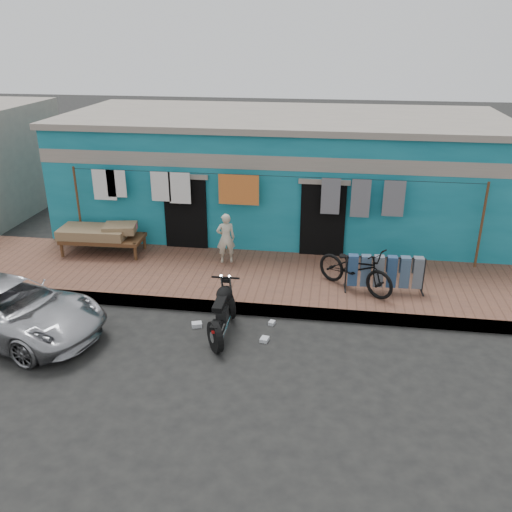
{
  "coord_description": "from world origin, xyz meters",
  "views": [
    {
      "loc": [
        1.56,
        -8.35,
        5.54
      ],
      "look_at": [
        0.0,
        2.0,
        1.15
      ],
      "focal_mm": 38.0,
      "sensor_mm": 36.0,
      "label": 1
    }
  ],
  "objects": [
    {
      "name": "car",
      "position": [
        -4.56,
        0.09,
        0.56
      ],
      "size": [
        4.27,
        2.68,
        1.12
      ],
      "primitive_type": "imported",
      "rotation": [
        0.0,
        0.0,
        1.33
      ],
      "color": "#B1B1B6",
      "rests_on": "ground"
    },
    {
      "name": "jeans_rack",
      "position": [
        2.73,
        2.61,
        0.67
      ],
      "size": [
        1.78,
        0.52,
        0.84
      ],
      "primitive_type": null,
      "rotation": [
        0.0,
        0.0,
        0.05
      ],
      "color": "black",
      "rests_on": "sidewalk"
    },
    {
      "name": "litter_a",
      "position": [
        -1.04,
        0.89,
        0.04
      ],
      "size": [
        0.24,
        0.21,
        0.09
      ],
      "primitive_type": "cube",
      "rotation": [
        0.0,
        0.0,
        0.33
      ],
      "color": "silver",
      "rests_on": "ground"
    },
    {
      "name": "bicycle",
      "position": [
        2.1,
        2.58,
        0.86
      ],
      "size": [
        1.92,
        1.65,
        1.22
      ],
      "primitive_type": "imported",
      "rotation": [
        0.0,
        0.0,
        0.94
      ],
      "color": "black",
      "rests_on": "sidewalk"
    },
    {
      "name": "sidewalk",
      "position": [
        0.0,
        3.0,
        0.12
      ],
      "size": [
        28.0,
        3.0,
        0.25
      ],
      "primitive_type": "cube",
      "color": "brown",
      "rests_on": "ground"
    },
    {
      "name": "motorcycle",
      "position": [
        -0.48,
        0.7,
        0.51
      ],
      "size": [
        0.59,
        1.6,
        1.03
      ],
      "primitive_type": null,
      "rotation": [
        0.0,
        0.0,
        0.01
      ],
      "color": "black",
      "rests_on": "ground"
    },
    {
      "name": "building",
      "position": [
        -0.0,
        6.99,
        1.69
      ],
      "size": [
        12.2,
        5.2,
        3.36
      ],
      "color": "#126A7E",
      "rests_on": "ground"
    },
    {
      "name": "charpoy",
      "position": [
        -4.2,
        3.78,
        0.61
      ],
      "size": [
        2.23,
        1.2,
        0.72
      ],
      "primitive_type": null,
      "rotation": [
        0.0,
        0.0,
        0.04
      ],
      "color": "brown",
      "rests_on": "sidewalk"
    },
    {
      "name": "curb",
      "position": [
        0.0,
        1.55,
        0.12
      ],
      "size": [
        28.0,
        0.1,
        0.25
      ],
      "primitive_type": "cube",
      "color": "gray",
      "rests_on": "ground"
    },
    {
      "name": "ground",
      "position": [
        0.0,
        0.0,
        0.0
      ],
      "size": [
        80.0,
        80.0,
        0.0
      ],
      "primitive_type": "plane",
      "color": "black",
      "rests_on": "ground"
    },
    {
      "name": "litter_b",
      "position": [
        0.45,
        1.2,
        0.04
      ],
      "size": [
        0.14,
        0.17,
        0.07
      ],
      "primitive_type": "cube",
      "rotation": [
        0.0,
        0.0,
        1.32
      ],
      "color": "silver",
      "rests_on": "ground"
    },
    {
      "name": "seated_person",
      "position": [
        -0.99,
        3.65,
        0.87
      ],
      "size": [
        0.52,
        0.42,
        1.25
      ],
      "primitive_type": "imported",
      "rotation": [
        0.0,
        0.0,
        3.46
      ],
      "color": "beige",
      "rests_on": "sidewalk"
    },
    {
      "name": "clothesline",
      "position": [
        -0.71,
        4.25,
        1.8
      ],
      "size": [
        10.06,
        0.06,
        2.1
      ],
      "color": "brown",
      "rests_on": "sidewalk"
    },
    {
      "name": "litter_c",
      "position": [
        0.38,
        0.55,
        0.04
      ],
      "size": [
        0.18,
        0.21,
        0.07
      ],
      "primitive_type": "cube",
      "rotation": [
        0.0,
        0.0,
        1.37
      ],
      "color": "silver",
      "rests_on": "ground"
    }
  ]
}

